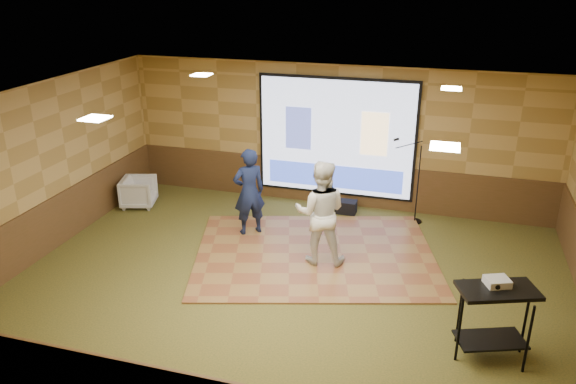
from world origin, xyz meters
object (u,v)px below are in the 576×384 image
(projector_screen, at_px, (336,139))
(duffel_bag, at_px, (346,207))
(dance_floor, at_px, (315,254))
(av_table, at_px, (495,309))
(player_right, at_px, (321,213))
(projector, at_px, (497,282))
(player_left, at_px, (249,192))
(mic_stand, at_px, (414,199))
(banquet_chair, at_px, (139,192))

(projector_screen, bearing_deg, duffel_bag, -48.05)
(dance_floor, bearing_deg, av_table, -36.11)
(player_right, height_order, projector, player_right)
(projector_screen, xyz_separation_m, projector, (3.02, -4.38, -0.39))
(dance_floor, bearing_deg, projector_screen, 93.87)
(projector_screen, distance_m, av_table, 5.44)
(dance_floor, xyz_separation_m, player_left, (-1.41, 0.48, 0.86))
(player_left, xyz_separation_m, mic_stand, (2.96, 1.45, -0.38))
(projector_screen, relative_size, projector, 11.31)
(av_table, height_order, projector, projector)
(projector, distance_m, banquet_chair, 7.72)
(projector, bearing_deg, mic_stand, 85.48)
(player_right, bearing_deg, player_left, -33.97)
(banquet_chair, bearing_deg, av_table, -130.56)
(projector, bearing_deg, player_right, 123.98)
(dance_floor, height_order, player_left, player_left)
(mic_stand, bearing_deg, banquet_chair, -169.32)
(av_table, height_order, mic_stand, mic_stand)
(projector_screen, distance_m, player_right, 2.67)
(duffel_bag, bearing_deg, projector, -56.22)
(av_table, height_order, banquet_chair, av_table)
(dance_floor, relative_size, mic_stand, 2.43)
(dance_floor, relative_size, player_right, 2.30)
(av_table, xyz_separation_m, duffel_bag, (-2.69, 4.08, -0.60))
(mic_stand, bearing_deg, projector_screen, 168.22)
(player_right, bearing_deg, duffel_bag, -100.06)
(dance_floor, relative_size, banquet_chair, 6.04)
(dance_floor, bearing_deg, duffel_bag, 84.72)
(dance_floor, height_order, banquet_chair, banquet_chair)
(projector_screen, height_order, dance_floor, projector_screen)
(projector, xyz_separation_m, banquet_chair, (-7.02, 3.12, -0.76))
(player_right, distance_m, banquet_chair, 4.55)
(banquet_chair, height_order, duffel_bag, banquet_chair)
(player_right, height_order, mic_stand, player_right)
(mic_stand, distance_m, duffel_bag, 1.41)
(dance_floor, xyz_separation_m, banquet_chair, (-4.16, 1.10, 0.30))
(player_left, height_order, av_table, player_left)
(player_left, relative_size, duffel_bag, 3.92)
(dance_floor, xyz_separation_m, mic_stand, (1.55, 1.93, 0.48))
(av_table, bearing_deg, dance_floor, 143.89)
(projector_screen, height_order, player_left, projector_screen)
(player_right, bearing_deg, av_table, 136.92)
(projector_screen, relative_size, player_left, 1.97)
(dance_floor, distance_m, banquet_chair, 4.31)
(dance_floor, relative_size, player_left, 2.50)
(player_left, distance_m, mic_stand, 3.31)
(player_right, relative_size, av_table, 1.77)
(projector_screen, relative_size, banquet_chair, 4.76)
(projector_screen, xyz_separation_m, dance_floor, (0.16, -2.36, -1.46))
(av_table, xyz_separation_m, banquet_chair, (-7.03, 3.20, -0.42))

